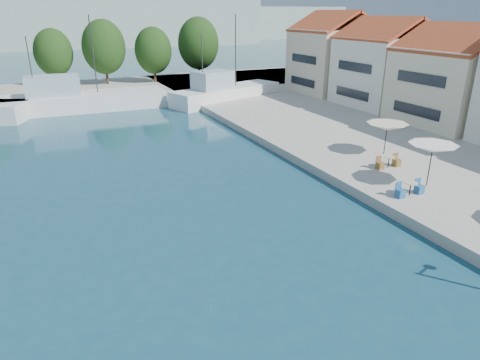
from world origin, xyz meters
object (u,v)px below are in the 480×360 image
trawler_03 (77,100)px  umbrella_white (433,148)px  umbrella_cream (387,127)px  trawler_04 (225,93)px

trawler_03 → umbrella_white: 36.94m
trawler_03 → umbrella_cream: bearing=-54.8°
trawler_03 → umbrella_white: size_ratio=6.57×
trawler_03 → trawler_04: same height
umbrella_cream → trawler_04: bearing=94.3°
trawler_04 → umbrella_cream: bearing=-104.2°
trawler_04 → umbrella_white: bearing=-108.7°
umbrella_white → umbrella_cream: umbrella_white is taller
umbrella_white → umbrella_cream: size_ratio=0.94×
umbrella_white → trawler_03: bearing=115.9°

